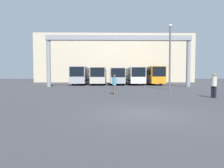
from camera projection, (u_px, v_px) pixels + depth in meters
ground_plane at (143, 113)px, 7.42m from camera, size 200.00×200.00×0.00m
building_backdrop at (114, 60)px, 50.50m from camera, size 41.41×12.00×12.59m
overhead_gantry at (119, 46)px, 25.75m from camera, size 21.35×0.80×7.54m
bus_slot_0 at (82, 75)px, 33.41m from camera, size 2.60×10.12×3.21m
bus_slot_1 at (99, 75)px, 34.00m from camera, size 2.59×11.18×3.09m
bus_slot_2 at (117, 75)px, 34.43m from camera, size 2.53×11.92×3.00m
bus_slot_3 at (134, 75)px, 34.11m from camera, size 2.58×11.18×3.14m
bus_slot_4 at (150, 75)px, 34.69m from camera, size 2.47×12.23×3.25m
pedestrian_near_right at (114, 84)px, 15.05m from camera, size 0.36×0.36×1.72m
pedestrian_far_center at (214, 85)px, 12.72m from camera, size 0.37×0.37×1.78m
lamp_post at (170, 54)px, 20.14m from camera, size 0.36×0.36×7.55m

